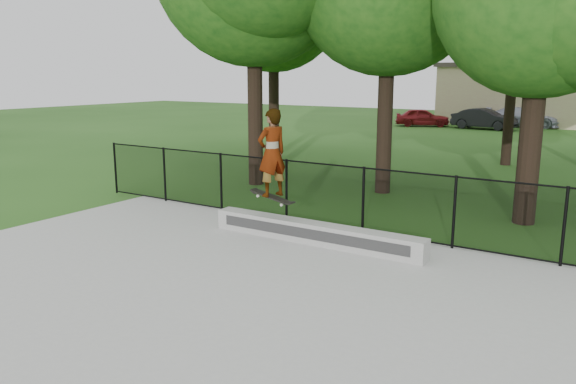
# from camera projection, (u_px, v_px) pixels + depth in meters

# --- Properties ---
(ground) EXTENTS (100.00, 100.00, 0.00)m
(ground) POSITION_uv_depth(u_px,v_px,m) (175.00, 340.00, 7.59)
(ground) COLOR #224D15
(ground) RESTS_ON ground
(concrete_slab) EXTENTS (14.00, 12.00, 0.06)m
(concrete_slab) POSITION_uv_depth(u_px,v_px,m) (175.00, 338.00, 7.59)
(concrete_slab) COLOR #A9AAA5
(concrete_slab) RESTS_ON ground
(grind_ledge) EXTENTS (4.83, 0.40, 0.43)m
(grind_ledge) POSITION_uv_depth(u_px,v_px,m) (314.00, 233.00, 11.69)
(grind_ledge) COLOR #B1B0AB
(grind_ledge) RESTS_ON concrete_slab
(car_a) EXTENTS (3.87, 2.71, 1.23)m
(car_a) POSITION_uv_depth(u_px,v_px,m) (422.00, 117.00, 38.32)
(car_a) COLOR maroon
(car_a) RESTS_ON ground
(car_b) EXTENTS (3.79, 1.82, 1.33)m
(car_b) POSITION_uv_depth(u_px,v_px,m) (484.00, 119.00, 36.29)
(car_b) COLOR black
(car_b) RESTS_ON ground
(car_c) EXTENTS (4.40, 2.20, 1.35)m
(car_c) POSITION_uv_depth(u_px,v_px,m) (523.00, 117.00, 37.62)
(car_c) COLOR #AFB2C7
(car_c) RESTS_ON ground
(skater_airborne) EXTENTS (0.83, 0.79, 2.01)m
(skater_airborne) POSITION_uv_depth(u_px,v_px,m) (272.00, 154.00, 11.66)
(skater_airborne) COLOR black
(skater_airborne) RESTS_ON ground
(chainlink_fence) EXTENTS (16.06, 0.06, 1.50)m
(chainlink_fence) POSITION_uv_depth(u_px,v_px,m) (363.00, 200.00, 12.29)
(chainlink_fence) COLOR black
(chainlink_fence) RESTS_ON concrete_slab
(distant_building) EXTENTS (12.40, 6.40, 4.30)m
(distant_building) POSITION_uv_depth(u_px,v_px,m) (533.00, 93.00, 39.51)
(distant_building) COLOR #BEB585
(distant_building) RESTS_ON ground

